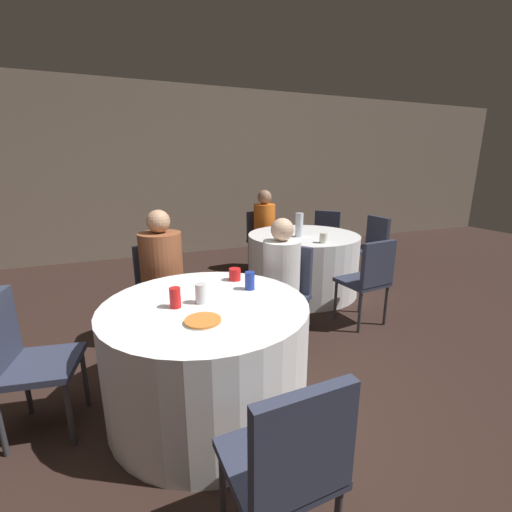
% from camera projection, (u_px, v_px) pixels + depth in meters
% --- Properties ---
extents(ground_plane, '(16.00, 16.00, 0.00)m').
position_uv_depth(ground_plane, '(190.00, 425.00, 2.09)').
color(ground_plane, black).
extents(wall_back, '(16.00, 0.06, 2.80)m').
position_uv_depth(wall_back, '(133.00, 173.00, 5.55)').
color(wall_back, '#7A6B5B').
rests_on(wall_back, ground_plane).
extents(table_near, '(1.26, 1.26, 0.72)m').
position_uv_depth(table_near, '(207.00, 356.00, 2.18)').
color(table_near, white).
rests_on(table_near, ground_plane).
extents(table_far, '(1.34, 1.34, 0.72)m').
position_uv_depth(table_far, '(303.00, 263.00, 4.21)').
color(table_far, white).
rests_on(table_far, ground_plane).
extents(chair_near_south, '(0.42, 0.42, 0.86)m').
position_uv_depth(chair_near_south, '(290.00, 460.00, 1.22)').
color(chair_near_south, '#2D3347').
rests_on(chair_near_south, ground_plane).
extents(chair_near_northeast, '(0.56, 0.56, 0.86)m').
position_uv_depth(chair_near_northeast, '(286.00, 285.00, 2.98)').
color(chair_near_northeast, '#2D3347').
rests_on(chair_near_northeast, ground_plane).
extents(chair_near_west, '(0.46, 0.46, 0.86)m').
position_uv_depth(chair_near_west, '(20.00, 353.00, 1.92)').
color(chair_near_west, '#2D3347').
rests_on(chair_near_west, ground_plane).
extents(chair_near_north, '(0.46, 0.46, 0.86)m').
position_uv_depth(chair_near_north, '(160.00, 284.00, 3.00)').
color(chair_near_north, '#2D3347').
rests_on(chair_near_north, ground_plane).
extents(chair_far_south, '(0.44, 0.44, 0.86)m').
position_uv_depth(chair_far_south, '(370.00, 275.00, 3.25)').
color(chair_far_south, '#2D3347').
rests_on(chair_far_south, ground_plane).
extents(chair_far_north, '(0.44, 0.44, 0.86)m').
position_uv_depth(chair_far_north, '(261.00, 235.00, 5.10)').
color(chair_far_north, '#2D3347').
rests_on(chair_far_north, ground_plane).
extents(chair_far_northeast, '(0.57, 0.57, 0.86)m').
position_uv_depth(chair_far_northeast, '(325.00, 235.00, 5.11)').
color(chair_far_northeast, '#2D3347').
rests_on(chair_far_northeast, ground_plane).
extents(chair_far_east, '(0.42, 0.42, 0.86)m').
position_uv_depth(chair_far_east, '(372.00, 242.00, 4.60)').
color(chair_far_east, '#2D3347').
rests_on(chair_far_east, ground_plane).
extents(person_floral_shirt, '(0.38, 0.51, 1.19)m').
position_uv_depth(person_floral_shirt, '(165.00, 280.00, 2.85)').
color(person_floral_shirt, '#282828').
rests_on(person_floral_shirt, ground_plane).
extents(person_white_shirt, '(0.46, 0.43, 1.12)m').
position_uv_depth(person_white_shirt, '(277.00, 287.00, 2.83)').
color(person_white_shirt, black).
rests_on(person_white_shirt, ground_plane).
extents(person_orange_shirt, '(0.33, 0.49, 1.19)m').
position_uv_depth(person_orange_shirt, '(267.00, 232.00, 4.94)').
color(person_orange_shirt, black).
rests_on(person_orange_shirt, ground_plane).
extents(pizza_plate_near, '(0.20, 0.20, 0.02)m').
position_uv_depth(pizza_plate_near, '(203.00, 321.00, 1.83)').
color(pizza_plate_near, white).
rests_on(pizza_plate_near, table_near).
extents(soda_can_silver, '(0.07, 0.07, 0.12)m').
position_uv_depth(soda_can_silver, '(201.00, 294.00, 2.07)').
color(soda_can_silver, silver).
rests_on(soda_can_silver, table_near).
extents(soda_can_blue, '(0.07, 0.07, 0.12)m').
position_uv_depth(soda_can_blue, '(250.00, 281.00, 2.30)').
color(soda_can_blue, '#1E38A5').
rests_on(soda_can_blue, table_near).
extents(soda_can_red, '(0.07, 0.07, 0.12)m').
position_uv_depth(soda_can_red, '(175.00, 298.00, 2.01)').
color(soda_can_red, red).
rests_on(soda_can_red, table_near).
extents(cup_near, '(0.08, 0.08, 0.09)m').
position_uv_depth(cup_near, '(235.00, 274.00, 2.49)').
color(cup_near, red).
rests_on(cup_near, table_near).
extents(bottle_far, '(0.09, 0.09, 0.28)m').
position_uv_depth(bottle_far, '(299.00, 225.00, 3.96)').
color(bottle_far, silver).
rests_on(bottle_far, table_far).
extents(cup_far, '(0.08, 0.08, 0.11)m').
position_uv_depth(cup_far, '(323.00, 238.00, 3.67)').
color(cup_far, silver).
rests_on(cup_far, table_far).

